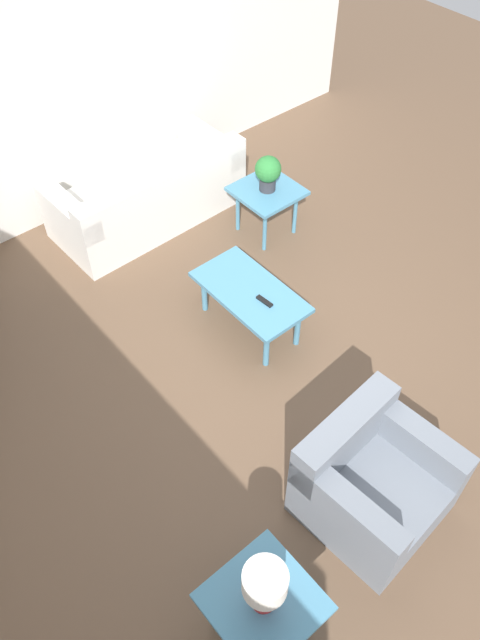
{
  "coord_description": "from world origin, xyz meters",
  "views": [
    {
      "loc": [
        -2.2,
        2.35,
        4.19
      ],
      "look_at": [
        0.27,
        0.26,
        0.55
      ],
      "focal_mm": 35.0,
      "sensor_mm": 36.0,
      "label": 1
    }
  ],
  "objects_px": {
    "table_lamp": "(265,586)",
    "coffee_table": "(250,295)",
    "sofa": "(149,197)",
    "potted_plant": "(268,172)",
    "side_table_plant": "(267,195)",
    "armchair": "(371,481)",
    "side_table_lamp": "(263,605)"
  },
  "relations": [
    {
      "from": "table_lamp",
      "to": "coffee_table",
      "type": "bearing_deg",
      "value": -39.13
    },
    {
      "from": "sofa",
      "to": "coffee_table",
      "type": "distance_m",
      "value": 1.81
    },
    {
      "from": "sofa",
      "to": "table_lamp",
      "type": "xyz_separation_m",
      "value": [
        -3.74,
        1.78,
        0.48
      ]
    },
    {
      "from": "sofa",
      "to": "potted_plant",
      "type": "relative_size",
      "value": 5.43
    },
    {
      "from": "side_table_plant",
      "to": "potted_plant",
      "type": "xyz_separation_m",
      "value": [
        0.0,
        0.0,
        0.27
      ]
    },
    {
      "from": "sofa",
      "to": "potted_plant",
      "type": "bearing_deg",
      "value": 129.65
    },
    {
      "from": "sofa",
      "to": "side_table_lamp",
      "type": "xyz_separation_m",
      "value": [
        -3.74,
        1.78,
        0.16
      ]
    },
    {
      "from": "armchair",
      "to": "side_table_lamp",
      "type": "distance_m",
      "value": 1.13
    },
    {
      "from": "potted_plant",
      "to": "table_lamp",
      "type": "xyz_separation_m",
      "value": [
        -2.83,
        2.57,
        0.04
      ]
    },
    {
      "from": "potted_plant",
      "to": "table_lamp",
      "type": "distance_m",
      "value": 3.82
    },
    {
      "from": "sofa",
      "to": "armchair",
      "type": "bearing_deg",
      "value": 78.29
    },
    {
      "from": "side_table_plant",
      "to": "side_table_lamp",
      "type": "height_order",
      "value": "same"
    },
    {
      "from": "sofa",
      "to": "table_lamp",
      "type": "bearing_deg",
      "value": 63.41
    },
    {
      "from": "table_lamp",
      "to": "sofa",
      "type": "bearing_deg",
      "value": -25.44
    },
    {
      "from": "side_table_lamp",
      "to": "table_lamp",
      "type": "relative_size",
      "value": 1.54
    },
    {
      "from": "coffee_table",
      "to": "sofa",
      "type": "bearing_deg",
      "value": -6.14
    },
    {
      "from": "sofa",
      "to": "table_lamp",
      "type": "relative_size",
      "value": 5.01
    },
    {
      "from": "armchair",
      "to": "side_table_lamp",
      "type": "height_order",
      "value": "armchair"
    },
    {
      "from": "side_table_lamp",
      "to": "table_lamp",
      "type": "distance_m",
      "value": 0.32
    },
    {
      "from": "coffee_table",
      "to": "side_table_plant",
      "type": "height_order",
      "value": "side_table_plant"
    },
    {
      "from": "side_table_plant",
      "to": "table_lamp",
      "type": "height_order",
      "value": "table_lamp"
    },
    {
      "from": "sofa",
      "to": "coffee_table",
      "type": "xyz_separation_m",
      "value": [
        -1.79,
        0.19,
        0.11
      ]
    },
    {
      "from": "armchair",
      "to": "side_table_lamp",
      "type": "relative_size",
      "value": 1.56
    },
    {
      "from": "side_table_plant",
      "to": "potted_plant",
      "type": "bearing_deg",
      "value": 0.0
    },
    {
      "from": "potted_plant",
      "to": "table_lamp",
      "type": "height_order",
      "value": "table_lamp"
    },
    {
      "from": "side_table_lamp",
      "to": "table_lamp",
      "type": "height_order",
      "value": "table_lamp"
    },
    {
      "from": "armchair",
      "to": "side_table_lamp",
      "type": "xyz_separation_m",
      "value": [
        -0.15,
        1.11,
        0.13
      ]
    },
    {
      "from": "armchair",
      "to": "potted_plant",
      "type": "relative_size",
      "value": 2.6
    },
    {
      "from": "coffee_table",
      "to": "table_lamp",
      "type": "distance_m",
      "value": 2.54
    },
    {
      "from": "sofa",
      "to": "armchair",
      "type": "distance_m",
      "value": 3.65
    },
    {
      "from": "sofa",
      "to": "side_table_plant",
      "type": "height_order",
      "value": "sofa"
    },
    {
      "from": "side_table_lamp",
      "to": "potted_plant",
      "type": "xyz_separation_m",
      "value": [
        2.83,
        -2.57,
        0.27
      ]
    }
  ]
}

